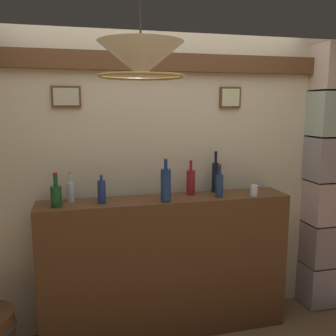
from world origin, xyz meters
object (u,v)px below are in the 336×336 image
liquor_bottle_vermouth (56,195)px  liquor_bottle_amaro (166,184)px  liquor_bottle_sherry (215,176)px  pendant_lamp (141,61)px  liquor_bottle_rum (191,182)px  liquor_bottle_mezcal (71,191)px  liquor_bottle_port (102,191)px  liquor_bottle_scotch (219,185)px  glass_tumbler_rocks (254,191)px

liquor_bottle_vermouth → liquor_bottle_amaro: size_ratio=0.74×
liquor_bottle_sherry → pendant_lamp: size_ratio=0.66×
liquor_bottle_rum → liquor_bottle_amaro: (-0.25, -0.16, 0.02)m
liquor_bottle_sherry → liquor_bottle_vermouth: bearing=-173.0°
liquor_bottle_mezcal → liquor_bottle_port: bearing=-24.9°
liquor_bottle_rum → liquor_bottle_sherry: size_ratio=0.83×
liquor_bottle_rum → liquor_bottle_amaro: bearing=-147.5°
liquor_bottle_scotch → pendant_lamp: pendant_lamp is taller
liquor_bottle_sherry → liquor_bottle_scotch: (-0.03, -0.18, -0.03)m
liquor_bottle_rum → liquor_bottle_scotch: 0.24m
liquor_bottle_vermouth → liquor_bottle_amaro: (0.80, -0.05, 0.05)m
liquor_bottle_amaro → liquor_bottle_sherry: liquor_bottle_sherry is taller
liquor_bottle_vermouth → liquor_bottle_port: liquor_bottle_vermouth is taller
liquor_bottle_vermouth → pendant_lamp: (0.52, -0.60, 0.88)m
liquor_bottle_amaro → pendant_lamp: 1.04m
liquor_bottle_scotch → pendant_lamp: bearing=-141.2°
liquor_bottle_rum → liquor_bottle_port: (-0.72, -0.09, -0.02)m
liquor_bottle_port → glass_tumbler_rocks: liquor_bottle_port is taller
liquor_bottle_mezcal → liquor_bottle_scotch: liquor_bottle_scotch is taller
liquor_bottle_sherry → liquor_bottle_scotch: bearing=-101.1°
pendant_lamp → glass_tumbler_rocks: bearing=28.4°
glass_tumbler_rocks → pendant_lamp: (-1.01, -0.55, 0.92)m
liquor_bottle_port → liquor_bottle_mezcal: bearing=155.1°
liquor_bottle_mezcal → liquor_bottle_port: (0.23, -0.10, 0.01)m
liquor_bottle_vermouth → liquor_bottle_amaro: liquor_bottle_amaro is taller
liquor_bottle_mezcal → liquor_bottle_vermouth: bearing=-127.7°
liquor_bottle_vermouth → liquor_bottle_port: bearing=4.1°
liquor_bottle_vermouth → liquor_bottle_scotch: bearing=-0.9°
liquor_bottle_amaro → glass_tumbler_rocks: bearing=-0.3°
liquor_bottle_amaro → liquor_bottle_scotch: (0.45, 0.03, -0.03)m
liquor_bottle_mezcal → liquor_bottle_sherry: liquor_bottle_sherry is taller
liquor_bottle_vermouth → pendant_lamp: pendant_lamp is taller
liquor_bottle_mezcal → glass_tumbler_rocks: (1.43, -0.18, -0.03)m
liquor_bottle_vermouth → liquor_bottle_rum: bearing=5.9°
liquor_bottle_scotch → liquor_bottle_sherry: bearing=78.9°
liquor_bottle_vermouth → liquor_bottle_sherry: 1.29m
glass_tumbler_rocks → pendant_lamp: pendant_lamp is taller
liquor_bottle_vermouth → glass_tumbler_rocks: 1.53m
liquor_bottle_scotch → glass_tumbler_rocks: bearing=-6.9°
liquor_bottle_amaro → glass_tumbler_rocks: 0.74m
liquor_bottle_rum → liquor_bottle_port: liquor_bottle_rum is taller
liquor_bottle_mezcal → liquor_bottle_amaro: (0.70, -0.18, 0.05)m
liquor_bottle_mezcal → liquor_bottle_vermouth: 0.16m
liquor_bottle_rum → glass_tumbler_rocks: bearing=-18.5°
liquor_bottle_port → liquor_bottle_sherry: (0.96, 0.13, 0.04)m
liquor_bottle_vermouth → liquor_bottle_amaro: bearing=-3.5°
liquor_bottle_mezcal → liquor_bottle_vermouth: size_ratio=0.92×
liquor_bottle_rum → liquor_bottle_port: bearing=-173.3°
liquor_bottle_mezcal → glass_tumbler_rocks: bearing=-7.2°
liquor_bottle_port → pendant_lamp: size_ratio=0.43×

